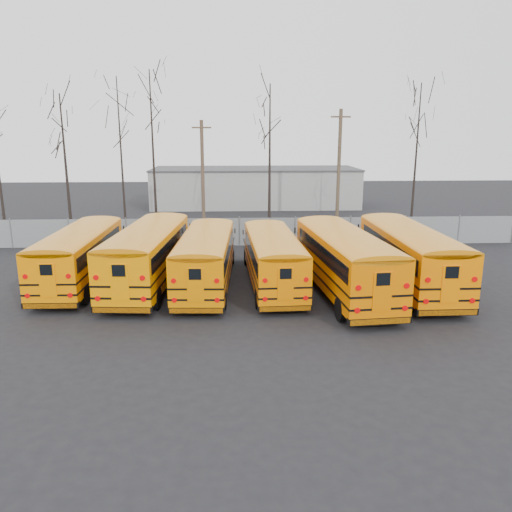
{
  "coord_description": "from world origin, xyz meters",
  "views": [
    {
      "loc": [
        -0.39,
        -23.01,
        7.93
      ],
      "look_at": [
        0.76,
        2.38,
        1.6
      ],
      "focal_mm": 35.0,
      "sensor_mm": 36.0,
      "label": 1
    }
  ],
  "objects_px": {
    "bus_a": "(81,251)",
    "bus_f": "(408,252)",
    "utility_pole_right": "(339,166)",
    "bus_b": "(149,251)",
    "utility_pole_left": "(203,175)",
    "bus_d": "(273,255)",
    "bus_c": "(206,255)",
    "bus_e": "(343,256)"
  },
  "relations": [
    {
      "from": "utility_pole_left",
      "to": "bus_b",
      "type": "bearing_deg",
      "value": -115.36
    },
    {
      "from": "bus_f",
      "to": "bus_e",
      "type": "bearing_deg",
      "value": -166.61
    },
    {
      "from": "bus_d",
      "to": "bus_f",
      "type": "distance_m",
      "value": 7.02
    },
    {
      "from": "bus_d",
      "to": "utility_pole_right",
      "type": "bearing_deg",
      "value": 66.22
    },
    {
      "from": "bus_a",
      "to": "utility_pole_left",
      "type": "distance_m",
      "value": 16.06
    },
    {
      "from": "bus_a",
      "to": "utility_pole_right",
      "type": "distance_m",
      "value": 24.71
    },
    {
      "from": "bus_c",
      "to": "bus_e",
      "type": "xyz_separation_m",
      "value": [
        6.88,
        -1.29,
        0.16
      ]
    },
    {
      "from": "bus_d",
      "to": "bus_a",
      "type": "bearing_deg",
      "value": 172.06
    },
    {
      "from": "bus_d",
      "to": "bus_f",
      "type": "relative_size",
      "value": 0.9
    },
    {
      "from": "bus_b",
      "to": "utility_pole_right",
      "type": "bearing_deg",
      "value": 57.03
    },
    {
      "from": "bus_a",
      "to": "bus_c",
      "type": "height_order",
      "value": "bus_a"
    },
    {
      "from": "bus_c",
      "to": "bus_d",
      "type": "height_order",
      "value": "bus_c"
    },
    {
      "from": "bus_d",
      "to": "utility_pole_right",
      "type": "relative_size",
      "value": 1.07
    },
    {
      "from": "utility_pole_left",
      "to": "utility_pole_right",
      "type": "xyz_separation_m",
      "value": [
        11.64,
        2.55,
        0.5
      ]
    },
    {
      "from": "bus_a",
      "to": "utility_pole_right",
      "type": "xyz_separation_m",
      "value": [
        17.31,
        17.32,
        3.28
      ]
    },
    {
      "from": "bus_f",
      "to": "bus_d",
      "type": "bearing_deg",
      "value": 176.43
    },
    {
      "from": "bus_b",
      "to": "bus_f",
      "type": "bearing_deg",
      "value": 0.74
    },
    {
      "from": "bus_c",
      "to": "utility_pole_left",
      "type": "relative_size",
      "value": 1.22
    },
    {
      "from": "utility_pole_left",
      "to": "utility_pole_right",
      "type": "height_order",
      "value": "utility_pole_right"
    },
    {
      "from": "bus_a",
      "to": "bus_c",
      "type": "relative_size",
      "value": 1.01
    },
    {
      "from": "bus_b",
      "to": "utility_pole_left",
      "type": "bearing_deg",
      "value": 87.02
    },
    {
      "from": "bus_d",
      "to": "bus_b",
      "type": "bearing_deg",
      "value": 173.06
    },
    {
      "from": "bus_d",
      "to": "utility_pole_right",
      "type": "distance_m",
      "value": 19.93
    },
    {
      "from": "bus_e",
      "to": "bus_f",
      "type": "relative_size",
      "value": 1.02
    },
    {
      "from": "bus_c",
      "to": "utility_pole_right",
      "type": "bearing_deg",
      "value": 62.44
    },
    {
      "from": "bus_e",
      "to": "utility_pole_left",
      "type": "bearing_deg",
      "value": 109.67
    },
    {
      "from": "bus_e",
      "to": "bus_f",
      "type": "distance_m",
      "value": 3.71
    },
    {
      "from": "utility_pole_left",
      "to": "bus_c",
      "type": "bearing_deg",
      "value": -104.15
    },
    {
      "from": "bus_c",
      "to": "utility_pole_right",
      "type": "relative_size",
      "value": 1.1
    },
    {
      "from": "bus_b",
      "to": "bus_f",
      "type": "xyz_separation_m",
      "value": [
        13.5,
        -0.89,
        0.01
      ]
    },
    {
      "from": "bus_f",
      "to": "bus_c",
      "type": "bearing_deg",
      "value": 177.32
    },
    {
      "from": "bus_b",
      "to": "bus_e",
      "type": "relative_size",
      "value": 0.99
    },
    {
      "from": "utility_pole_left",
      "to": "bus_d",
      "type": "bearing_deg",
      "value": -91.96
    },
    {
      "from": "utility_pole_right",
      "to": "bus_a",
      "type": "bearing_deg",
      "value": -142.76
    },
    {
      "from": "bus_f",
      "to": "utility_pole_left",
      "type": "height_order",
      "value": "utility_pole_left"
    },
    {
      "from": "bus_a",
      "to": "bus_b",
      "type": "bearing_deg",
      "value": -6.78
    },
    {
      "from": "bus_a",
      "to": "bus_f",
      "type": "height_order",
      "value": "bus_f"
    },
    {
      "from": "bus_b",
      "to": "utility_pole_left",
      "type": "distance_m",
      "value": 15.6
    },
    {
      "from": "bus_e",
      "to": "utility_pole_left",
      "type": "xyz_separation_m",
      "value": [
        -7.89,
        17.02,
        2.64
      ]
    },
    {
      "from": "utility_pole_right",
      "to": "bus_d",
      "type": "bearing_deg",
      "value": -119.12
    },
    {
      "from": "bus_e",
      "to": "bus_f",
      "type": "xyz_separation_m",
      "value": [
        3.6,
        0.89,
        -0.01
      ]
    },
    {
      "from": "utility_pole_right",
      "to": "bus_b",
      "type": "bearing_deg",
      "value": -135.26
    }
  ]
}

